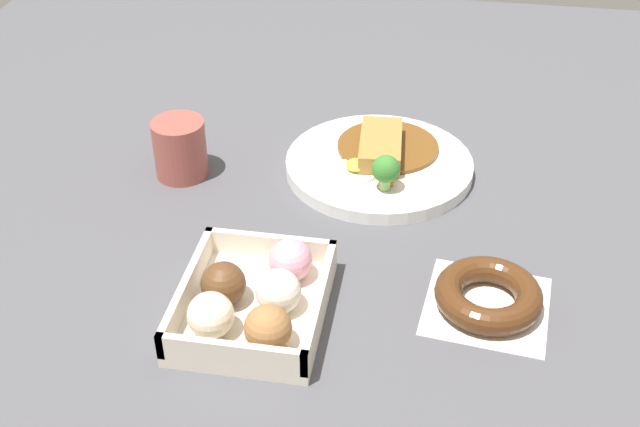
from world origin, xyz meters
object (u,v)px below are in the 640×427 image
object	(u,v)px
donut_box	(254,300)
chocolate_ring_donut	(488,295)
coffee_mug	(180,149)
curry_plate	(377,162)

from	to	relation	value
donut_box	chocolate_ring_donut	xyz separation A→B (m)	(0.06, -0.25, -0.01)
coffee_mug	curry_plate	bearing A→B (deg)	-78.68
curry_plate	donut_box	size ratio (longest dim) A/B	1.39
chocolate_ring_donut	curry_plate	bearing A→B (deg)	30.49
donut_box	chocolate_ring_donut	bearing A→B (deg)	-76.17
curry_plate	coffee_mug	bearing A→B (deg)	101.32
chocolate_ring_donut	coffee_mug	distance (m)	0.46
curry_plate	coffee_mug	world-z (taller)	coffee_mug
curry_plate	donut_box	bearing A→B (deg)	163.05
curry_plate	chocolate_ring_donut	bearing A→B (deg)	-149.51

